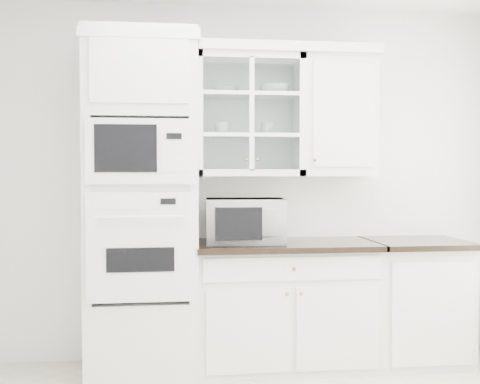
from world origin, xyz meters
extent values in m
cube|color=white|center=(0.00, 1.74, 1.35)|extent=(4.00, 0.02, 2.70)
cube|color=white|center=(-0.75, 1.43, 1.20)|extent=(0.76, 0.65, 2.40)
cube|color=white|center=(-0.75, 1.09, 0.94)|extent=(0.70, 0.03, 0.72)
cube|color=black|center=(-0.75, 1.07, 0.86)|extent=(0.44, 0.01, 0.16)
cube|color=white|center=(-0.75, 1.09, 1.56)|extent=(0.70, 0.03, 0.43)
cube|color=black|center=(-0.84, 1.07, 1.58)|extent=(0.40, 0.01, 0.31)
cube|color=white|center=(0.28, 1.45, 0.44)|extent=(1.30, 0.60, 0.88)
cube|color=black|center=(0.28, 1.42, 0.90)|extent=(1.32, 0.67, 0.04)
cube|color=white|center=(1.28, 1.45, 0.44)|extent=(0.70, 0.60, 0.88)
cube|color=black|center=(1.28, 1.42, 0.90)|extent=(0.72, 0.67, 0.04)
cube|color=white|center=(0.03, 1.58, 1.85)|extent=(0.80, 0.33, 0.90)
cube|color=white|center=(0.03, 1.58, 1.70)|extent=(0.74, 0.29, 0.02)
cube|color=white|center=(0.03, 1.58, 2.00)|extent=(0.74, 0.29, 0.02)
cube|color=white|center=(0.71, 1.58, 1.85)|extent=(0.55, 0.33, 0.90)
cube|color=white|center=(-0.07, 1.56, 2.33)|extent=(2.14, 0.38, 0.07)
imported|color=white|center=(-0.02, 1.40, 1.08)|extent=(0.58, 0.49, 0.32)
imported|color=white|center=(-0.14, 1.59, 2.03)|extent=(0.24, 0.24, 0.05)
imported|color=white|center=(0.22, 1.57, 2.04)|extent=(0.22, 0.22, 0.07)
imported|color=white|center=(-0.17, 1.59, 1.75)|extent=(0.13, 0.13, 0.09)
imported|color=white|center=(0.17, 1.58, 1.75)|extent=(0.12, 0.12, 0.09)
camera|label=1|loc=(-0.57, -2.87, 1.44)|focal=45.00mm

